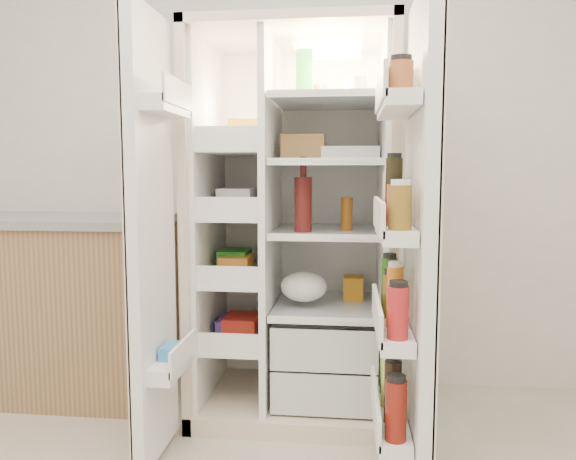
# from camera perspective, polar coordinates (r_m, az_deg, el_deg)

# --- Properties ---
(wall_back) EXTENTS (4.00, 0.02, 2.70)m
(wall_back) POSITION_cam_1_polar(r_m,az_deg,el_deg) (2.99, -0.25, 9.78)
(wall_back) COLOR silver
(wall_back) RESTS_ON floor
(refrigerator) EXTENTS (0.92, 0.70, 1.80)m
(refrigerator) POSITION_cam_1_polar(r_m,az_deg,el_deg) (2.66, 1.13, -2.83)
(refrigerator) COLOR beige
(refrigerator) RESTS_ON floor
(freezer_door) EXTENTS (0.15, 0.40, 1.72)m
(freezer_door) POSITION_cam_1_polar(r_m,az_deg,el_deg) (2.17, -14.01, -1.11)
(freezer_door) COLOR white
(freezer_door) RESTS_ON floor
(fridge_door) EXTENTS (0.17, 0.58, 1.72)m
(fridge_door) POSITION_cam_1_polar(r_m,az_deg,el_deg) (1.96, 12.97, -2.33)
(fridge_door) COLOR white
(fridge_door) RESTS_ON floor
(kitchen_counter) EXTENTS (1.28, 0.68, 0.93)m
(kitchen_counter) POSITION_cam_1_polar(r_m,az_deg,el_deg) (3.18, -23.86, -6.97)
(kitchen_counter) COLOR #95754A
(kitchen_counter) RESTS_ON floor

